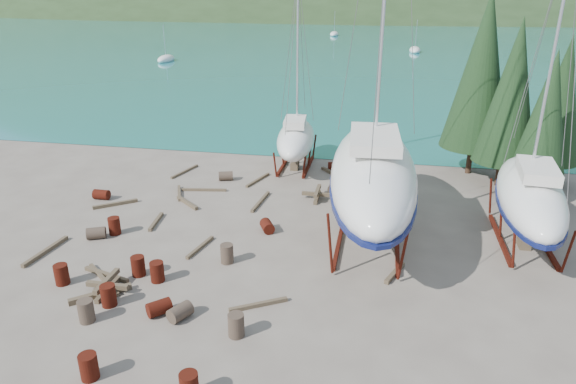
% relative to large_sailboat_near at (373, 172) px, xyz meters
% --- Properties ---
extents(ground, '(600.00, 600.00, 0.00)m').
position_rel_large_sailboat_near_xyz_m(ground, '(-4.95, -3.41, -3.41)').
color(ground, '#5E544A').
rests_on(ground, ground).
extents(bay_water, '(700.00, 700.00, 0.00)m').
position_rel_large_sailboat_near_xyz_m(bay_water, '(-4.95, 311.59, -3.41)').
color(bay_water, '#18767C').
rests_on(bay_water, ground).
extents(far_hill, '(800.00, 360.00, 110.00)m').
position_rel_large_sailboat_near_xyz_m(far_hill, '(-4.95, 316.59, -3.41)').
color(far_hill, '#26371B').
rests_on(far_hill, ground).
extents(far_house_left, '(6.60, 5.60, 5.60)m').
position_rel_large_sailboat_near_xyz_m(far_house_left, '(-64.95, 186.59, -0.49)').
color(far_house_left, beige).
rests_on(far_house_left, ground).
extents(far_house_center, '(6.60, 5.60, 5.60)m').
position_rel_large_sailboat_near_xyz_m(far_house_center, '(-24.95, 186.59, -0.49)').
color(far_house_center, beige).
rests_on(far_house_center, ground).
extents(far_house_right, '(6.60, 5.60, 5.60)m').
position_rel_large_sailboat_near_xyz_m(far_house_right, '(25.05, 186.59, -0.49)').
color(far_house_right, beige).
rests_on(far_house_right, ground).
extents(cypress_near_right, '(3.60, 3.60, 10.00)m').
position_rel_large_sailboat_near_xyz_m(cypress_near_right, '(7.55, 8.59, 2.38)').
color(cypress_near_right, black).
rests_on(cypress_near_right, ground).
extents(cypress_mid_right, '(3.06, 3.06, 8.50)m').
position_rel_large_sailboat_near_xyz_m(cypress_mid_right, '(9.05, 6.59, 1.51)').
color(cypress_mid_right, black).
rests_on(cypress_mid_right, ground).
extents(cypress_back_left, '(4.14, 4.14, 11.50)m').
position_rel_large_sailboat_near_xyz_m(cypress_back_left, '(6.05, 10.59, 3.25)').
color(cypress_back_left, black).
rests_on(cypress_back_left, ground).
extents(cypress_far_right, '(3.24, 3.24, 9.00)m').
position_rel_large_sailboat_near_xyz_m(cypress_far_right, '(10.55, 9.59, 1.80)').
color(cypress_far_right, black).
rests_on(cypress_far_right, ground).
extents(moored_boat_left, '(2.00, 5.00, 6.05)m').
position_rel_large_sailboat_near_xyz_m(moored_boat_left, '(-34.95, 56.59, -3.02)').
color(moored_boat_left, silver).
rests_on(moored_boat_left, ground).
extents(moored_boat_mid, '(2.00, 5.00, 6.05)m').
position_rel_large_sailboat_near_xyz_m(moored_boat_mid, '(5.05, 76.59, -3.02)').
color(moored_boat_mid, silver).
rests_on(moored_boat_mid, ground).
extents(moored_boat_far, '(2.00, 5.00, 6.05)m').
position_rel_large_sailboat_near_xyz_m(moored_boat_far, '(-12.95, 106.59, -3.02)').
color(moored_boat_far, silver).
rests_on(moored_boat_far, ground).
extents(large_sailboat_near, '(4.70, 13.68, 21.21)m').
position_rel_large_sailboat_near_xyz_m(large_sailboat_near, '(0.00, 0.00, 0.00)').
color(large_sailboat_near, silver).
rests_on(large_sailboat_near, ground).
extents(large_sailboat_far, '(3.72, 9.91, 15.34)m').
position_rel_large_sailboat_near_xyz_m(large_sailboat_far, '(7.28, 0.76, -0.90)').
color(large_sailboat_far, silver).
rests_on(large_sailboat_far, ground).
extents(small_sailboat_shore, '(3.16, 7.98, 12.44)m').
position_rel_large_sailboat_near_xyz_m(small_sailboat_shore, '(-5.35, 9.54, -1.36)').
color(small_sailboat_shore, silver).
rests_on(small_sailboat_shore, ground).
extents(worker, '(0.39, 0.59, 1.62)m').
position_rel_large_sailboat_near_xyz_m(worker, '(0.14, 0.38, -2.60)').
color(worker, navy).
rests_on(worker, ground).
extents(drum_0, '(0.58, 0.58, 0.88)m').
position_rel_large_sailboat_near_xyz_m(drum_0, '(-12.34, -6.75, -2.97)').
color(drum_0, '#59190F').
rests_on(drum_0, ground).
extents(drum_1, '(0.93, 1.05, 0.58)m').
position_rel_large_sailboat_near_xyz_m(drum_1, '(-6.61, -8.11, -3.12)').
color(drum_1, '#2D2823').
rests_on(drum_1, ground).
extents(drum_2, '(0.88, 0.58, 0.58)m').
position_rel_large_sailboat_near_xyz_m(drum_2, '(-15.45, 1.90, -3.12)').
color(drum_2, '#59190F').
rests_on(drum_2, ground).
extents(drum_3, '(0.58, 0.58, 0.88)m').
position_rel_large_sailboat_near_xyz_m(drum_3, '(-8.24, -11.59, -2.97)').
color(drum_3, '#59190F').
rests_on(drum_3, ground).
extents(drum_4, '(0.99, 0.78, 0.58)m').
position_rel_large_sailboat_near_xyz_m(drum_4, '(-2.66, 9.43, -3.12)').
color(drum_4, '#59190F').
rests_on(drum_4, ground).
extents(drum_5, '(0.58, 0.58, 0.88)m').
position_rel_large_sailboat_near_xyz_m(drum_5, '(-6.13, -3.76, -2.97)').
color(drum_5, '#2D2823').
rests_on(drum_5, ground).
extents(drum_6, '(0.92, 1.05, 0.58)m').
position_rel_large_sailboat_near_xyz_m(drum_6, '(-5.06, -0.39, -3.12)').
color(drum_6, '#59190F').
rests_on(drum_6, ground).
extents(drum_8, '(0.58, 0.58, 0.88)m').
position_rel_large_sailboat_near_xyz_m(drum_8, '(-12.48, -2.08, -2.97)').
color(drum_8, '#59190F').
rests_on(drum_8, ground).
extents(drum_9, '(1.01, 0.81, 0.58)m').
position_rel_large_sailboat_near_xyz_m(drum_9, '(-9.29, 6.25, -3.12)').
color(drum_9, '#2D2823').
rests_on(drum_9, ground).
extents(drum_10, '(0.58, 0.58, 0.88)m').
position_rel_large_sailboat_near_xyz_m(drum_10, '(-9.53, -5.51, -2.97)').
color(drum_10, '#59190F').
rests_on(drum_10, ground).
extents(drum_11, '(0.63, 0.91, 0.58)m').
position_rel_large_sailboat_near_xyz_m(drum_11, '(-2.36, 5.57, -3.12)').
color(drum_11, '#2D2823').
rests_on(drum_11, ground).
extents(drum_12, '(1.03, 1.03, 0.58)m').
position_rel_large_sailboat_near_xyz_m(drum_12, '(-7.49, -8.00, -3.12)').
color(drum_12, '#59190F').
rests_on(drum_12, ground).
extents(drum_13, '(0.58, 0.58, 0.88)m').
position_rel_large_sailboat_near_xyz_m(drum_13, '(-9.65, -7.81, -2.97)').
color(drum_13, '#59190F').
rests_on(drum_13, ground).
extents(drum_14, '(0.58, 0.58, 0.88)m').
position_rel_large_sailboat_near_xyz_m(drum_14, '(-8.54, -5.80, -2.97)').
color(drum_14, '#59190F').
rests_on(drum_14, ground).
extents(drum_15, '(1.04, 0.89, 0.58)m').
position_rel_large_sailboat_near_xyz_m(drum_15, '(-13.12, -2.71, -3.12)').
color(drum_15, '#2D2823').
rests_on(drum_15, ground).
extents(drum_16, '(0.58, 0.58, 0.88)m').
position_rel_large_sailboat_near_xyz_m(drum_16, '(-9.94, -8.90, -2.97)').
color(drum_16, '#2D2823').
rests_on(drum_16, ground).
extents(drum_17, '(0.58, 0.58, 0.88)m').
position_rel_large_sailboat_near_xyz_m(drum_17, '(-4.28, -8.68, -2.97)').
color(drum_17, '#2D2823').
rests_on(drum_17, ground).
extents(timber_0, '(0.90, 2.72, 0.14)m').
position_rel_large_sailboat_near_xyz_m(timber_0, '(-12.41, 7.11, -3.34)').
color(timber_0, brown).
rests_on(timber_0, ground).
extents(timber_1, '(0.88, 1.75, 0.19)m').
position_rel_large_sailboat_near_xyz_m(timber_1, '(1.25, -3.46, -3.31)').
color(timber_1, brown).
rests_on(timber_1, ground).
extents(timber_2, '(2.06, 1.65, 0.19)m').
position_rel_large_sailboat_near_xyz_m(timber_2, '(-14.22, 1.19, -3.32)').
color(timber_2, brown).
rests_on(timber_2, ground).
extents(timber_3, '(2.44, 2.08, 0.15)m').
position_rel_large_sailboat_near_xyz_m(timber_3, '(-10.79, -6.23, -3.34)').
color(timber_3, brown).
rests_on(timber_3, ground).
extents(timber_4, '(0.40, 2.05, 0.17)m').
position_rel_large_sailboat_near_xyz_m(timber_4, '(-11.00, -0.54, -3.32)').
color(timber_4, brown).
rests_on(timber_4, ground).
extents(timber_5, '(2.10, 1.33, 0.16)m').
position_rel_large_sailboat_near_xyz_m(timber_5, '(-3.94, -6.81, -3.33)').
color(timber_5, brown).
rests_on(timber_5, ground).
extents(timber_6, '(1.27, 1.36, 0.19)m').
position_rel_large_sailboat_near_xyz_m(timber_6, '(-2.94, 8.82, -3.32)').
color(timber_6, brown).
rests_on(timber_6, ground).
extents(timber_8, '(1.76, 1.54, 0.19)m').
position_rel_large_sailboat_near_xyz_m(timber_8, '(-10.29, 2.11, -3.32)').
color(timber_8, brown).
rests_on(timber_8, ground).
extents(timber_9, '(0.95, 2.56, 0.15)m').
position_rel_large_sailboat_near_xyz_m(timber_9, '(-7.25, 6.46, -3.34)').
color(timber_9, brown).
rests_on(timber_9, ground).
extents(timber_10, '(0.43, 2.88, 0.16)m').
position_rel_large_sailboat_near_xyz_m(timber_10, '(-6.27, 3.09, -3.33)').
color(timber_10, brown).
rests_on(timber_10, ground).
extents(timber_11, '(0.61, 2.24, 0.15)m').
position_rel_large_sailboat_near_xyz_m(timber_11, '(-7.77, -2.78, -3.33)').
color(timber_11, brown).
rests_on(timber_11, ground).
extents(timber_12, '(2.34, 0.83, 0.17)m').
position_rel_large_sailboat_near_xyz_m(timber_12, '(-10.86, -5.87, -3.33)').
color(timber_12, brown).
rests_on(timber_12, ground).
extents(timber_14, '(0.46, 2.93, 0.18)m').
position_rel_large_sailboat_near_xyz_m(timber_14, '(-14.68, -4.51, -3.32)').
color(timber_14, brown).
rests_on(timber_14, ground).
extents(timber_15, '(2.70, 0.56, 0.15)m').
position_rel_large_sailboat_near_xyz_m(timber_15, '(-10.05, 4.23, -3.34)').
color(timber_15, brown).
rests_on(timber_15, ground).
extents(timber_16, '(1.99, 1.76, 0.23)m').
position_rel_large_sailboat_near_xyz_m(timber_16, '(-10.30, -7.33, -3.30)').
color(timber_16, brown).
rests_on(timber_16, ground).
extents(timber_17, '(1.02, 2.11, 0.16)m').
position_rel_large_sailboat_near_xyz_m(timber_17, '(-11.31, 3.44, -3.33)').
color(timber_17, brown).
rests_on(timber_17, ground).
extents(timber_pile_fore, '(1.80, 1.80, 0.60)m').
position_rel_large_sailboat_near_xyz_m(timber_pile_fore, '(-10.18, -6.96, -3.11)').
color(timber_pile_fore, brown).
rests_on(timber_pile_fore, ground).
extents(timber_pile_aft, '(1.80, 1.80, 0.60)m').
position_rel_large_sailboat_near_xyz_m(timber_pile_aft, '(-3.15, 4.27, -3.11)').
color(timber_pile_aft, brown).
rests_on(timber_pile_aft, ground).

